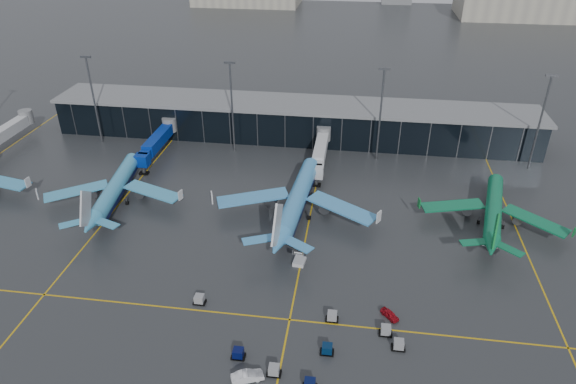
# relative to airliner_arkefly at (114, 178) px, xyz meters

# --- Properties ---
(ground) EXTENTS (600.00, 600.00, 0.00)m
(ground) POSITION_rel_airliner_arkefly_xyz_m (35.89, -18.75, -5.95)
(ground) COLOR #282B2D
(ground) RESTS_ON ground
(terminal_pier) EXTENTS (142.00, 17.00, 10.70)m
(terminal_pier) POSITION_rel_airliner_arkefly_xyz_m (35.89, 43.25, -0.53)
(terminal_pier) COLOR black
(terminal_pier) RESTS_ON ground
(jet_bridges) EXTENTS (94.00, 27.50, 7.20)m
(jet_bridges) POSITION_rel_airliner_arkefly_xyz_m (0.89, 24.24, -1.39)
(jet_bridges) COLOR #595B60
(jet_bridges) RESTS_ON ground
(flood_masts) EXTENTS (203.00, 0.50, 25.50)m
(flood_masts) POSITION_rel_airliner_arkefly_xyz_m (40.89, 31.25, 7.87)
(flood_masts) COLOR #595B60
(flood_masts) RESTS_ON ground
(taxi_lines) EXTENTS (220.00, 120.00, 0.02)m
(taxi_lines) POSITION_rel_airliner_arkefly_xyz_m (45.89, -8.14, -5.94)
(taxi_lines) COLOR gold
(taxi_lines) RESTS_ON ground
(airliner_arkefly) EXTENTS (38.64, 42.72, 11.89)m
(airliner_arkefly) POSITION_rel_airliner_arkefly_xyz_m (0.00, 0.00, 0.00)
(airliner_arkefly) COLOR #3E9FCE
(airliner_arkefly) RESTS_ON ground
(airliner_klm_near) EXTENTS (41.56, 46.45, 13.40)m
(airliner_klm_near) POSITION_rel_airliner_arkefly_xyz_m (43.00, 0.37, 0.76)
(airliner_klm_near) COLOR #4195D5
(airliner_klm_near) RESTS_ON ground
(airliner_aer_lingus) EXTENTS (39.80, 43.18, 11.33)m
(airliner_aer_lingus) POSITION_rel_airliner_arkefly_xyz_m (85.87, 2.77, -0.28)
(airliner_aer_lingus) COLOR #0D6E45
(airliner_aer_lingus) RESTS_ON ground
(baggage_carts) EXTENTS (36.65, 16.95, 1.70)m
(baggage_carts) POSITION_rel_airliner_arkefly_xyz_m (49.53, -39.17, -5.19)
(baggage_carts) COLOR black
(baggage_carts) RESTS_ON ground
(mobile_airstair) EXTENTS (2.52, 3.41, 3.45)m
(mobile_airstair) POSITION_rel_airliner_arkefly_xyz_m (45.62, -17.85, -5.18)
(mobile_airstair) COLOR silver
(mobile_airstair) RESTS_ON ground
(service_van_red) EXTENTS (3.52, 3.68, 1.24)m
(service_van_red) POSITION_rel_airliner_arkefly_xyz_m (62.78, -30.71, -5.33)
(service_van_red) COLOR maroon
(service_van_red) RESTS_ON ground
(service_van_white) EXTENTS (5.11, 3.44, 1.59)m
(service_van_white) POSITION_rel_airliner_arkefly_xyz_m (41.43, -47.13, -5.15)
(service_van_white) COLOR silver
(service_van_white) RESTS_ON ground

